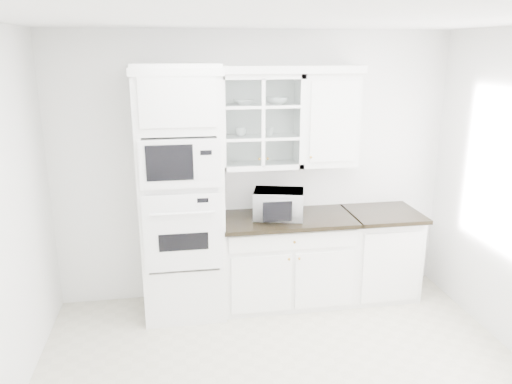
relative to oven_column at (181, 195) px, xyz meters
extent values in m
cube|color=white|center=(0.75, 0.32, 0.15)|extent=(4.00, 0.02, 2.70)
cube|color=white|center=(0.75, -1.42, 1.49)|extent=(4.00, 3.50, 0.02)
cube|color=white|center=(0.00, 0.01, 0.00)|extent=(0.76, 0.65, 2.40)
cube|color=white|center=(0.00, -0.33, -0.26)|extent=(0.70, 0.03, 0.72)
cube|color=black|center=(0.00, -0.35, -0.34)|extent=(0.44, 0.01, 0.16)
cube|color=white|center=(0.00, -0.33, 0.37)|extent=(0.70, 0.03, 0.43)
cube|color=black|center=(-0.09, -0.35, 0.39)|extent=(0.40, 0.01, 0.31)
cube|color=white|center=(1.03, 0.03, -0.76)|extent=(1.30, 0.60, 0.88)
cube|color=black|center=(1.03, 0.00, -0.30)|extent=(1.32, 0.67, 0.04)
cube|color=white|center=(2.03, 0.03, -0.76)|extent=(0.70, 0.60, 0.88)
cube|color=black|center=(2.03, 0.00, -0.30)|extent=(0.72, 0.67, 0.04)
cube|color=white|center=(0.78, 0.17, 0.65)|extent=(0.80, 0.33, 0.90)
cube|color=white|center=(0.78, 0.17, 0.50)|extent=(0.74, 0.29, 0.02)
cube|color=white|center=(0.78, 0.17, 0.80)|extent=(0.74, 0.29, 0.02)
cube|color=white|center=(1.46, 0.17, 0.65)|extent=(0.55, 0.33, 0.90)
cube|color=white|center=(0.68, 0.14, 1.14)|extent=(2.14, 0.38, 0.07)
imported|color=white|center=(0.94, 0.02, -0.14)|extent=(0.56, 0.51, 0.28)
imported|color=white|center=(0.62, 0.17, 0.83)|extent=(0.21, 0.21, 0.05)
imported|color=white|center=(0.94, 0.17, 0.84)|extent=(0.22, 0.22, 0.07)
imported|color=white|center=(0.59, 0.18, 0.55)|extent=(0.12, 0.12, 0.09)
imported|color=white|center=(0.87, 0.18, 0.55)|extent=(0.10, 0.10, 0.08)
camera|label=1|loc=(-0.04, -4.54, 1.31)|focal=35.00mm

